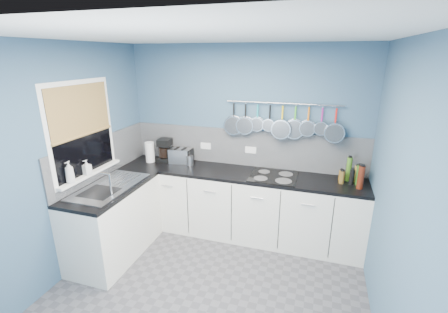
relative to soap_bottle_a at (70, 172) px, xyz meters
The scene contains 44 objects.
floor 1.93m from the soap_bottle_a, ahead, with size 3.20×3.00×0.02m, color #47474C.
ceiling 2.03m from the soap_bottle_a, ahead, with size 3.20×3.00×0.02m, color white.
wall_back 2.16m from the soap_bottle_a, 44.96° to the left, with size 3.20×0.02×2.50m, color #375671.
wall_front 2.14m from the soap_bottle_a, 44.28° to the right, with size 3.20×0.02×2.50m, color #375671.
wall_left 0.11m from the soap_bottle_a, 167.33° to the left, with size 0.02×3.00×2.50m, color #375671.
wall_right 3.14m from the soap_bottle_a, ahead, with size 0.02×3.00×2.50m, color #375671.
backsplash_back 2.15m from the soap_bottle_a, 44.55° to the left, with size 3.20×0.02×0.50m, color gray.
backsplash_left 0.62m from the soap_bottle_a, 95.36° to the left, with size 0.02×1.80×0.50m, color gray.
cabinet_run_back 2.09m from the soap_bottle_a, 38.52° to the left, with size 3.20×0.60×0.86m, color white.
worktop_back 1.98m from the soap_bottle_a, 38.52° to the left, with size 3.20×0.60×0.04m, color black.
cabinet_run_left 0.84m from the soap_bottle_a, 54.12° to the left, with size 0.60×1.20×0.86m, color white.
worktop_left 0.49m from the soap_bottle_a, 54.12° to the left, with size 0.60×1.20×0.04m, color black.
window_frame 0.50m from the soap_bottle_a, 98.05° to the left, with size 0.01×1.00×1.10m, color white.
window_glass 0.50m from the soap_bottle_a, 97.17° to the left, with size 0.01×0.90×1.00m, color black.
bamboo_blind 0.68m from the soap_bottle_a, 95.75° to the left, with size 0.01×0.90×0.55m, color olive.
window_sill 0.35m from the soap_bottle_a, 93.60° to the left, with size 0.10×0.98×0.03m, color white.
sink_unit 0.47m from the soap_bottle_a, 54.12° to the left, with size 0.50×0.95×0.01m, color silver.
mixer_tap 0.44m from the soap_bottle_a, 19.48° to the left, with size 0.12×0.08×0.26m, color silver, non-canonical shape.
socket_left 1.79m from the soap_bottle_a, 56.72° to the left, with size 0.15×0.01×0.09m, color white.
socket_right 2.21m from the soap_bottle_a, 42.49° to the left, with size 0.15×0.01×0.09m, color white.
pot_rail 2.58m from the soap_bottle_a, 35.87° to the left, with size 0.02×0.02×1.45m, color silver.
soap_bottle_a is the anchor object (origin of this frame).
soap_bottle_b 0.26m from the soap_bottle_a, 90.00° to the left, with size 0.08×0.08×0.17m, color white.
paper_towel 1.27m from the soap_bottle_a, 79.58° to the left, with size 0.13×0.13×0.28m, color white.
coffee_maker 1.38m from the soap_bottle_a, 72.26° to the left, with size 0.19×0.21×0.33m, color black, non-canonical shape.
toaster 1.51m from the soap_bottle_a, 64.01° to the left, with size 0.31×0.18×0.20m, color silver.
canister 1.53m from the soap_bottle_a, 57.18° to the left, with size 0.09×0.09×0.14m, color silver.
hob 2.34m from the soap_bottle_a, 30.65° to the left, with size 0.58×0.51×0.01m, color black.
pan_0 2.05m from the soap_bottle_a, 46.26° to the left, with size 0.26×0.06×0.45m, color silver, non-canonical shape.
pan_1 2.17m from the soap_bottle_a, 43.18° to the left, with size 0.24×0.07×0.43m, color silver, non-canonical shape.
pan_2 2.29m from the soap_bottle_a, 40.41° to the left, with size 0.18×0.06×0.37m, color silver, non-canonical shape.
pan_3 2.41m from the soap_bottle_a, 37.92° to the left, with size 0.16×0.10×0.35m, color silver, non-canonical shape.
pan_4 2.53m from the soap_bottle_a, 35.69° to the left, with size 0.25×0.11×0.44m, color silver, non-canonical shape.
pan_5 2.66m from the soap_bottle_a, 33.67° to the left, with size 0.25×0.06×0.44m, color silver, non-canonical shape.
pan_6 2.79m from the soap_bottle_a, 31.84° to the left, with size 0.20×0.07×0.39m, color silver, non-canonical shape.
pan_7 2.93m from the soap_bottle_a, 30.19° to the left, with size 0.17×0.09×0.36m, color silver, non-canonical shape.
pan_8 3.06m from the soap_bottle_a, 28.68° to the left, with size 0.24×0.13×0.43m, color silver, non-canonical shape.
condiment_0 3.26m from the soap_bottle_a, 24.14° to the left, with size 0.07×0.07×0.20m, color olive.
condiment_1 3.17m from the soap_bottle_a, 25.03° to the left, with size 0.06×0.06×0.29m, color #3F721E.
condiment_2 3.10m from the soap_bottle_a, 25.26° to the left, with size 0.06×0.06×0.13m, color #8C5914.
condiment_3 3.24m from the soap_bottle_a, 22.71° to the left, with size 0.06×0.06×0.24m, color #265919.
condiment_4 3.17m from the soap_bottle_a, 23.09° to the left, with size 0.06×0.06×0.18m, color black.
condiment_5 3.06m from the soap_bottle_a, 23.74° to the left, with size 0.06×0.06×0.15m, color brown.
condiment_6 3.20m from the soap_bottle_a, 20.77° to the left, with size 0.07×0.07×0.27m, color #4C190C.
Camera 1 is at (0.96, -2.45, 2.36)m, focal length 24.87 mm.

